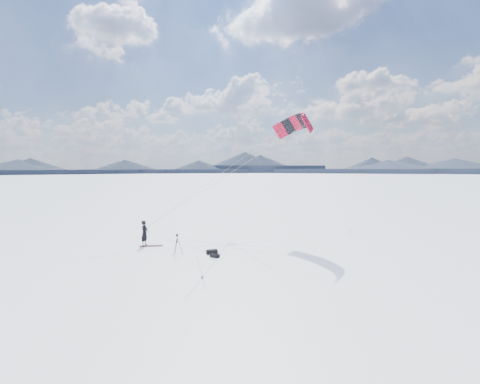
{
  "coord_description": "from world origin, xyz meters",
  "views": [
    {
      "loc": [
        1.95,
        -23.43,
        5.87
      ],
      "look_at": [
        4.89,
        3.86,
        3.89
      ],
      "focal_mm": 26.0,
      "sensor_mm": 36.0,
      "label": 1
    }
  ],
  "objects": [
    {
      "name": "ground",
      "position": [
        0.0,
        0.0,
        0.0
      ],
      "size": [
        1800.0,
        1800.0,
        0.0
      ],
      "primitive_type": "plane",
      "color": "white"
    },
    {
      "name": "snowboard",
      "position": [
        -1.9,
        2.53,
        0.02
      ],
      "size": [
        1.7,
        0.41,
        0.04
      ],
      "primitive_type": "cube",
      "rotation": [
        0.0,
        0.0,
        0.06
      ],
      "color": "maroon",
      "rests_on": "ground"
    },
    {
      "name": "snow_tracks",
      "position": [
        -0.41,
        -0.64,
        0.0
      ],
      "size": [
        17.62,
        14.39,
        0.01
      ],
      "color": "silver",
      "rests_on": "ground"
    },
    {
      "name": "gear_bag_a",
      "position": [
        2.53,
        -0.26,
        0.15
      ],
      "size": [
        0.8,
        0.51,
        0.33
      ],
      "rotation": [
        0.0,
        0.0,
        0.24
      ],
      "color": "black",
      "rests_on": "ground"
    },
    {
      "name": "snowkiter",
      "position": [
        -2.4,
        2.81,
        0.0
      ],
      "size": [
        0.65,
        0.8,
        1.89
      ],
      "primitive_type": "imported",
      "rotation": [
        0.0,
        0.0,
        1.24
      ],
      "color": "black",
      "rests_on": "ground"
    },
    {
      "name": "gear_bag_b",
      "position": [
        2.69,
        -1.17,
        0.12
      ],
      "size": [
        0.65,
        0.62,
        0.28
      ],
      "rotation": [
        0.0,
        0.0,
        -0.73
      ],
      "color": "black",
      "rests_on": "ground"
    },
    {
      "name": "horizon_hills",
      "position": [
        -0.0,
        -0.0,
        3.71
      ],
      "size": [
        704.0,
        705.94,
        8.97
      ],
      "color": "black",
      "rests_on": "ground"
    },
    {
      "name": "tripod",
      "position": [
        0.22,
        -0.22,
        0.9
      ],
      "size": [
        0.65,
        0.7,
        1.4
      ],
      "rotation": [
        0.0,
        0.0,
        -0.1
      ],
      "color": "black",
      "rests_on": "ground"
    },
    {
      "name": "power_kite",
      "position": [
        9.72,
        4.84,
        9.39
      ],
      "size": [
        13.35,
        6.1,
        9.04
      ],
      "color": "#AC0A27",
      "rests_on": "ground"
    }
  ]
}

